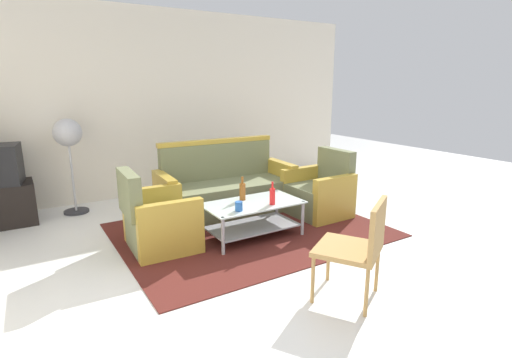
# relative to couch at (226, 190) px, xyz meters

# --- Properties ---
(ground_plane) EXTENTS (14.00, 14.00, 0.00)m
(ground_plane) POSITION_rel_couch_xyz_m (-0.08, -1.53, -0.32)
(ground_plane) COLOR white
(wall_back) EXTENTS (6.52, 0.12, 2.80)m
(wall_back) POSITION_rel_couch_xyz_m (-0.08, 1.53, 1.08)
(wall_back) COLOR silver
(wall_back) RESTS_ON ground
(rug) EXTENTS (2.98, 2.28, 0.01)m
(rug) POSITION_rel_couch_xyz_m (-0.07, -0.75, -0.31)
(rug) COLOR #511E19
(rug) RESTS_ON ground
(couch) EXTENTS (1.83, 0.82, 0.96)m
(couch) POSITION_rel_couch_xyz_m (0.00, 0.00, 0.00)
(couch) COLOR #6B704C
(couch) RESTS_ON rug
(armchair_left) EXTENTS (0.73, 0.79, 0.85)m
(armchair_left) POSITION_rel_couch_xyz_m (-1.15, -0.67, -0.03)
(armchair_left) COLOR #6B704C
(armchair_left) RESTS_ON rug
(armchair_right) EXTENTS (0.71, 0.77, 0.85)m
(armchair_right) POSITION_rel_couch_xyz_m (1.01, -0.73, -0.03)
(armchair_right) COLOR #6B704C
(armchair_right) RESTS_ON rug
(coffee_table) EXTENTS (1.10, 0.60, 0.40)m
(coffee_table) POSITION_rel_couch_xyz_m (-0.14, -0.94, -0.04)
(coffee_table) COLOR silver
(coffee_table) RESTS_ON rug
(bottle_brown) EXTENTS (0.07, 0.07, 0.27)m
(bottle_brown) POSITION_rel_couch_xyz_m (-0.19, -0.79, 0.20)
(bottle_brown) COLOR brown
(bottle_brown) RESTS_ON coffee_table
(bottle_red) EXTENTS (0.06, 0.06, 0.26)m
(bottle_red) POSITION_rel_couch_xyz_m (0.01, -1.11, 0.19)
(bottle_red) COLOR red
(bottle_red) RESTS_ON coffee_table
(cup) EXTENTS (0.08, 0.08, 0.10)m
(cup) POSITION_rel_couch_xyz_m (-0.42, -1.11, 0.14)
(cup) COLOR #2659A5
(cup) RESTS_ON coffee_table
(pedestal_fan) EXTENTS (0.36, 0.36, 1.27)m
(pedestal_fan) POSITION_rel_couch_xyz_m (-1.73, 1.07, 0.70)
(pedestal_fan) COLOR #2D2D33
(pedestal_fan) RESTS_ON ground
(wicker_chair) EXTENTS (0.66, 0.66, 0.84)m
(wicker_chair) POSITION_rel_couch_xyz_m (-0.12, -2.52, 0.18)
(wicker_chair) COLOR #AD844C
(wicker_chair) RESTS_ON ground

